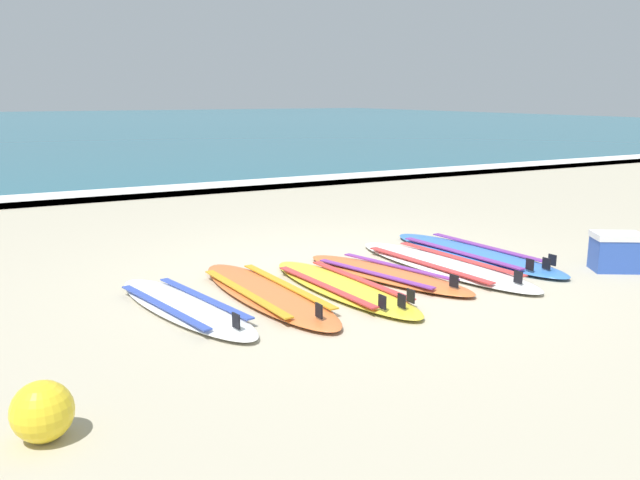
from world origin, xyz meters
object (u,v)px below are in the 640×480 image
(surfboard_3, at_px, (386,274))
(surfboard_4, at_px, (442,265))
(surfboard_2, at_px, (342,287))
(beach_ball, at_px, (42,411))
(surfboard_0, at_px, (184,306))
(cooler_box, at_px, (616,252))
(surfboard_5, at_px, (474,253))
(surfboard_1, at_px, (266,293))

(surfboard_3, height_order, surfboard_4, same)
(surfboard_2, relative_size, beach_ball, 6.82)
(surfboard_3, bearing_deg, surfboard_2, -163.24)
(surfboard_0, xyz_separation_m, surfboard_3, (1.98, 0.04, 0.00))
(surfboard_0, xyz_separation_m, cooler_box, (4.11, -0.82, 0.16))
(surfboard_3, relative_size, surfboard_5, 0.84)
(surfboard_4, bearing_deg, surfboard_0, -178.78)
(surfboard_5, distance_m, beach_ball, 4.89)
(surfboard_4, relative_size, cooler_box, 4.42)
(surfboard_4, distance_m, surfboard_5, 0.64)
(surfboard_1, height_order, beach_ball, beach_ball)
(surfboard_0, height_order, surfboard_3, same)
(surfboard_0, height_order, beach_ball, beach_ball)
(surfboard_0, bearing_deg, beach_ball, -126.52)
(surfboard_3, distance_m, beach_ball, 3.62)
(surfboard_0, distance_m, beach_ball, 2.05)
(cooler_box, relative_size, beach_ball, 1.77)
(cooler_box, bearing_deg, surfboard_4, 148.65)
(surfboard_1, xyz_separation_m, surfboard_2, (0.67, -0.15, 0.00))
(surfboard_4, xyz_separation_m, beach_ball, (-3.89, -1.70, 0.12))
(surfboard_0, bearing_deg, surfboard_1, 1.59)
(surfboard_0, bearing_deg, surfboard_5, 4.78)
(surfboard_3, bearing_deg, beach_ball, -152.21)
(surfboard_1, distance_m, surfboard_5, 2.56)
(beach_ball, bearing_deg, surfboard_1, 40.51)
(surfboard_1, height_order, surfboard_4, same)
(surfboard_1, xyz_separation_m, surfboard_3, (1.25, 0.02, 0.00))
(surfboard_2, bearing_deg, cooler_box, -14.23)
(surfboard_5, xyz_separation_m, beach_ball, (-4.49, -1.92, 0.12))
(surfboard_0, relative_size, beach_ball, 6.62)
(surfboard_3, bearing_deg, cooler_box, -22.06)
(surfboard_1, bearing_deg, surfboard_5, 5.70)
(surfboard_2, bearing_deg, beach_ball, -150.00)
(surfboard_1, distance_m, surfboard_2, 0.69)
(surfboard_4, distance_m, cooler_box, 1.69)
(surfboard_5, relative_size, beach_ball, 7.76)
(surfboard_3, bearing_deg, surfboard_4, 1.27)
(surfboard_0, bearing_deg, surfboard_2, -5.46)
(surfboard_5, xyz_separation_m, cooler_box, (0.84, -1.10, 0.16))
(surfboard_1, height_order, surfboard_3, same)
(surfboard_0, xyz_separation_m, surfboard_2, (1.40, -0.13, 0.00))
(surfboard_0, relative_size, cooler_box, 3.73)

